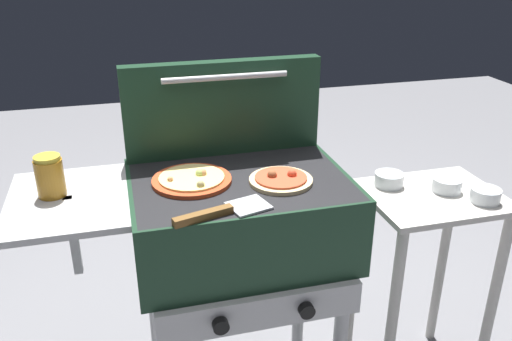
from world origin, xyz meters
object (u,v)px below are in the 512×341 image
grill (236,223)px  topping_bowl_far (447,185)px  pizza_pepperoni (281,179)px  spatula (222,211)px  pizza_cheese (192,179)px  topping_bowl_middle (485,196)px  prep_table (425,251)px  topping_bowl_near (389,180)px  sauce_jar (50,176)px

grill → topping_bowl_far: 0.73m
pizza_pepperoni → spatula: (-0.20, -0.14, -0.00)m
topping_bowl_far → pizza_cheese: bearing=180.0°
pizza_cheese → topping_bowl_middle: bearing=-6.3°
prep_table → topping_bowl_near: 0.28m
pizza_pepperoni → sauce_jar: size_ratio=1.58×
grill → spatula: spatula is taller
pizza_pepperoni → sauce_jar: sauce_jar is taller
spatula → topping_bowl_middle: bearing=7.0°
pizza_pepperoni → topping_bowl_near: (0.44, 0.15, -0.12)m
pizza_cheese → sauce_jar: 0.38m
prep_table → topping_bowl_near: size_ratio=7.79×
pizza_cheese → topping_bowl_far: 0.86m
spatula → topping_bowl_far: spatula is taller
prep_table → topping_bowl_far: topping_bowl_far is taller
topping_bowl_middle → topping_bowl_far: bearing=126.3°
pizza_pepperoni → pizza_cheese: bearing=165.0°
pizza_cheese → topping_bowl_far: bearing=-0.0°
pizza_pepperoni → topping_bowl_far: 0.62m
grill → topping_bowl_middle: size_ratio=10.14×
grill → sauce_jar: sauce_jar is taller
pizza_cheese → spatula: bearing=-77.9°
topping_bowl_far → prep_table: bearing=-169.7°
spatula → sauce_jar: bearing=152.2°
pizza_cheese → topping_bowl_near: size_ratio=2.33×
spatula → topping_bowl_middle: spatula is taller
topping_bowl_far → sauce_jar: bearing=179.3°
grill → topping_bowl_far: grill is taller
pizza_pepperoni → prep_table: (0.55, 0.06, -0.36)m
topping_bowl_near → topping_bowl_middle: (0.24, -0.19, 0.00)m
pizza_cheese → prep_table: 0.88m
pizza_pepperoni → topping_bowl_middle: size_ratio=1.94×
spatula → prep_table: bearing=14.9°
pizza_cheese → sauce_jar: size_ratio=1.98×
prep_table → topping_bowl_far: bearing=10.3°
sauce_jar → topping_bowl_middle: size_ratio=1.23×
pizza_cheese → topping_bowl_far: size_ratio=2.36×
grill → pizza_pepperoni: (0.12, -0.05, 0.15)m
pizza_cheese → sauce_jar: bearing=177.8°
grill → pizza_pepperoni: bearing=-22.7°
pizza_pepperoni → topping_bowl_near: 0.48m
grill → pizza_pepperoni: 0.20m
grill → sauce_jar: bearing=176.7°
prep_table → topping_bowl_near: (-0.11, 0.10, 0.24)m
grill → pizza_cheese: bearing=173.2°
spatula → prep_table: 0.86m
pizza_pepperoni → topping_bowl_near: size_ratio=1.86×
grill → topping_bowl_near: grill is taller
sauce_jar → topping_bowl_near: sauce_jar is taller
pizza_cheese → topping_bowl_middle: (0.92, -0.10, -0.12)m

